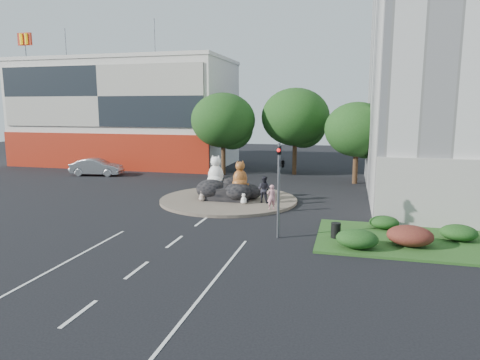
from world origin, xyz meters
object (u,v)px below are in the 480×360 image
object	(u,v)px
cat_tabby	(240,174)
parked_car	(97,167)
kitten_calico	(202,195)
kitten_white	(244,198)
pedestrian_pink	(271,197)
cat_white	(216,170)
pedestrian_dark	(264,189)
litter_bin	(336,230)

from	to	relation	value
cat_tabby	parked_car	size ratio (longest dim) A/B	0.39
kitten_calico	kitten_white	xyz separation A→B (m)	(3.10, -0.16, -0.06)
kitten_calico	parked_car	world-z (taller)	parked_car
pedestrian_pink	parked_car	bearing A→B (deg)	-56.79
cat_white	cat_tabby	xyz separation A→B (m)	(2.02, -0.62, -0.13)
cat_white	parked_car	world-z (taller)	cat_white
cat_white	cat_tabby	bearing A→B (deg)	-17.35
pedestrian_pink	pedestrian_dark	distance (m)	2.01
kitten_calico	pedestrian_pink	xyz separation A→B (m)	(5.24, -1.25, 0.37)
pedestrian_pink	kitten_white	bearing A→B (deg)	-55.10
kitten_calico	kitten_white	distance (m)	3.10
parked_car	pedestrian_dark	bearing A→B (deg)	-124.18
cat_tabby	litter_bin	world-z (taller)	cat_tabby
litter_bin	kitten_calico	bearing A→B (deg)	146.52
cat_tabby	pedestrian_dark	xyz separation A→B (m)	(1.82, -0.42, -0.95)
pedestrian_pink	parked_car	distance (m)	22.64
pedestrian_dark	parked_car	world-z (taller)	pedestrian_dark
cat_white	parked_car	bearing A→B (deg)	152.15
cat_white	parked_car	size ratio (longest dim) A/B	0.43
cat_tabby	kitten_white	size ratio (longest dim) A/B	2.62
parked_car	pedestrian_pink	bearing A→B (deg)	-127.37
cat_tabby	kitten_white	bearing A→B (deg)	-91.99
pedestrian_dark	kitten_calico	bearing A→B (deg)	22.16
kitten_white	pedestrian_pink	distance (m)	2.44
cat_white	pedestrian_dark	size ratio (longest dim) A/B	1.19
pedestrian_dark	litter_bin	world-z (taller)	pedestrian_dark
pedestrian_pink	pedestrian_dark	bearing A→B (deg)	-92.56
kitten_calico	parked_car	distance (m)	17.49
litter_bin	pedestrian_pink	bearing A→B (deg)	130.35
kitten_white	parked_car	bearing A→B (deg)	140.53
kitten_calico	pedestrian_dark	bearing A→B (deg)	38.28
cat_tabby	pedestrian_dark	distance (m)	2.10
litter_bin	parked_car	bearing A→B (deg)	146.79
pedestrian_dark	parked_car	bearing A→B (deg)	-10.40
parked_car	litter_bin	size ratio (longest dim) A/B	6.56
kitten_white	pedestrian_pink	bearing A→B (deg)	-37.58
kitten_calico	litter_bin	bearing A→B (deg)	-2.52
kitten_white	litter_bin	size ratio (longest dim) A/B	0.96
kitten_calico	parked_car	size ratio (longest dim) A/B	0.17
kitten_calico	pedestrian_dark	size ratio (longest dim) A/B	0.47
pedestrian_dark	parked_car	distance (m)	21.05
parked_car	cat_white	bearing A→B (deg)	-126.50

